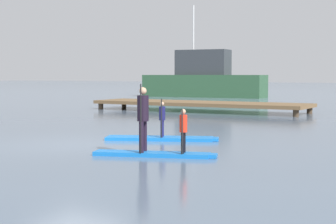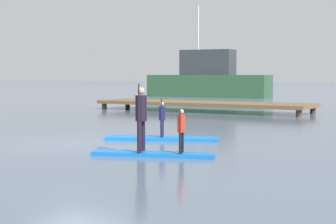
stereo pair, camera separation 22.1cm
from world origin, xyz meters
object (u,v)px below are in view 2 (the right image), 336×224
object	(u,v)px
paddleboard_near	(162,138)
fishing_boat_white_large	(208,80)
paddleboard_far	(153,154)
paddler_adult	(141,115)
paddler_child_front	(181,129)
paddler_child_solo	(162,117)

from	to	relation	value
paddleboard_near	fishing_boat_white_large	size ratio (longest dim) A/B	0.31
paddleboard_far	paddler_adult	bearing A→B (deg)	-160.35
paddler_child_front	paddleboard_far	bearing A→B (deg)	-162.65
paddleboard_far	paddler_child_front	world-z (taller)	paddler_child_front
paddleboard_near	paddler_child_solo	xyz separation A→B (m)	(0.01, -0.01, 0.65)
paddler_child_solo	paddler_adult	world-z (taller)	paddler_adult
paddler_child_front	fishing_boat_white_large	distance (m)	35.76
paddleboard_near	paddler_child_front	size ratio (longest dim) A/B	3.19
paddler_child_solo	paddler_child_front	bearing A→B (deg)	-51.27
paddleboard_near	paddler_child_front	xyz separation A→B (m)	(2.21, -2.75, 0.65)
paddler_adult	fishing_boat_white_large	world-z (taller)	fishing_boat_white_large
paddleboard_near	paddler_child_solo	world-z (taller)	paddler_child_solo
fishing_boat_white_large	paddler_adult	bearing A→B (deg)	-66.29
paddleboard_near	paddleboard_far	xyz separation A→B (m)	(1.53, -2.96, 0.00)
fishing_boat_white_large	paddler_child_solo	bearing A→B (deg)	-66.14
paddleboard_near	paddler_adult	size ratio (longest dim) A/B	2.03
paddleboard_far	fishing_boat_white_large	xyz separation A→B (m)	(-14.60, 32.53, 1.46)
paddler_child_solo	fishing_boat_white_large	distance (m)	32.35
paddler_child_solo	paddleboard_far	distance (m)	3.38
paddleboard_far	paddler_child_front	bearing A→B (deg)	17.35
paddler_adult	fishing_boat_white_large	distance (m)	35.64
paddler_child_solo	paddler_adult	size ratio (longest dim) A/B	0.70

